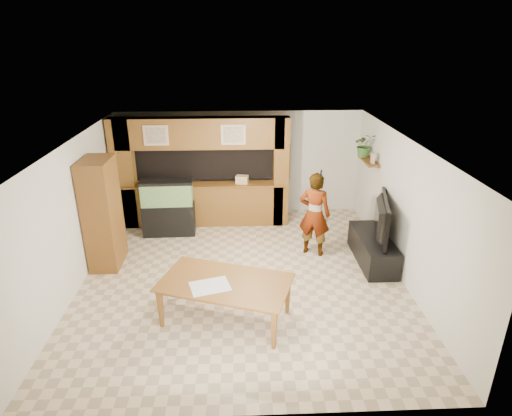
{
  "coord_description": "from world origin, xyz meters",
  "views": [
    {
      "loc": [
        -0.05,
        -7.12,
        4.35
      ],
      "look_at": [
        0.28,
        0.6,
        1.17
      ],
      "focal_mm": 30.0,
      "sensor_mm": 36.0,
      "label": 1
    }
  ],
  "objects_px": {
    "person": "(315,214)",
    "dining_table": "(225,302)",
    "pantry_cabinet": "(103,214)",
    "television": "(376,218)",
    "aquarium": "(168,208)"
  },
  "relations": [
    {
      "from": "person",
      "to": "dining_table",
      "type": "distance_m",
      "value": 2.92
    },
    {
      "from": "pantry_cabinet",
      "to": "person",
      "type": "xyz_separation_m",
      "value": [
        4.2,
        0.25,
        -0.2
      ]
    },
    {
      "from": "aquarium",
      "to": "pantry_cabinet",
      "type": "bearing_deg",
      "value": -129.41
    },
    {
      "from": "aquarium",
      "to": "person",
      "type": "distance_m",
      "value": 3.35
    },
    {
      "from": "person",
      "to": "dining_table",
      "type": "height_order",
      "value": "person"
    },
    {
      "from": "pantry_cabinet",
      "to": "dining_table",
      "type": "distance_m",
      "value": 3.2
    },
    {
      "from": "pantry_cabinet",
      "to": "dining_table",
      "type": "xyz_separation_m",
      "value": [
        2.4,
        -1.99,
        -0.73
      ]
    },
    {
      "from": "pantry_cabinet",
      "to": "dining_table",
      "type": "bearing_deg",
      "value": -39.6
    },
    {
      "from": "pantry_cabinet",
      "to": "television",
      "type": "distance_m",
      "value": 5.35
    },
    {
      "from": "television",
      "to": "aquarium",
      "type": "bearing_deg",
      "value": 84.95
    },
    {
      "from": "pantry_cabinet",
      "to": "television",
      "type": "height_order",
      "value": "pantry_cabinet"
    },
    {
      "from": "television",
      "to": "person",
      "type": "relative_size",
      "value": 0.81
    },
    {
      "from": "aquarium",
      "to": "television",
      "type": "relative_size",
      "value": 0.9
    },
    {
      "from": "television",
      "to": "dining_table",
      "type": "xyz_separation_m",
      "value": [
        -2.95,
        -1.84,
        -0.61
      ]
    },
    {
      "from": "pantry_cabinet",
      "to": "aquarium",
      "type": "xyz_separation_m",
      "value": [
        1.04,
        1.33,
        -0.46
      ]
    }
  ]
}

